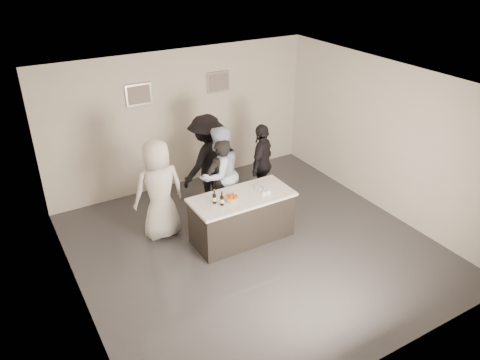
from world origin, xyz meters
The scene contains 19 objects.
floor centered at (0.00, 0.00, 0.00)m, with size 6.00×6.00×0.00m, color #3D3D42.
ceiling centered at (0.00, 0.00, 3.00)m, with size 6.00×6.00×0.00m, color white.
wall_back centered at (0.00, 3.00, 1.50)m, with size 6.00×0.04×3.00m, color beige.
wall_front centered at (0.00, -3.00, 1.50)m, with size 6.00×0.04×3.00m, color beige.
wall_left centered at (-3.00, 0.00, 1.50)m, with size 0.04×6.00×3.00m, color beige.
wall_right centered at (3.00, 0.00, 1.50)m, with size 0.04×6.00×3.00m, color beige.
picture_left centered at (-0.90, 2.97, 2.20)m, with size 0.54×0.04×0.44m, color #B2B2B7.
picture_right centered at (0.90, 2.97, 2.20)m, with size 0.54×0.04×0.44m, color #B2B2B7.
bar_counter centered at (-0.04, 0.37, 0.45)m, with size 1.86×0.86×0.90m, color white.
cake centered at (-0.28, 0.32, 0.94)m, with size 0.24×0.24×0.07m, color orange.
beer_bottle_a centered at (-0.58, 0.39, 1.03)m, with size 0.07×0.07×0.26m, color black.
beer_bottle_b centered at (-0.50, 0.27, 1.03)m, with size 0.07×0.07×0.26m, color black.
tumbler_cluster centered at (0.36, 0.31, 0.94)m, with size 0.19×0.30×0.08m, color #C36712.
candles centered at (-0.39, 0.01, 0.90)m, with size 0.24×0.08×0.01m, color pink.
person_main_black centered at (-0.07, 1.08, 0.87)m, with size 0.63×0.42×1.74m, color black.
person_main_blue centered at (-0.04, 1.22, 0.96)m, with size 0.93×0.73×1.92m, color silver.
person_guest_left centered at (-1.26, 1.24, 0.96)m, with size 0.94×0.61×1.91m, color silver.
person_guest_right centered at (1.05, 1.40, 0.85)m, with size 1.00×0.42×1.71m, color black.
person_guest_back centered at (0.01, 1.84, 0.97)m, with size 1.26×0.72×1.95m, color black.
Camera 1 is at (-3.73, -5.87, 5.00)m, focal length 35.00 mm.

